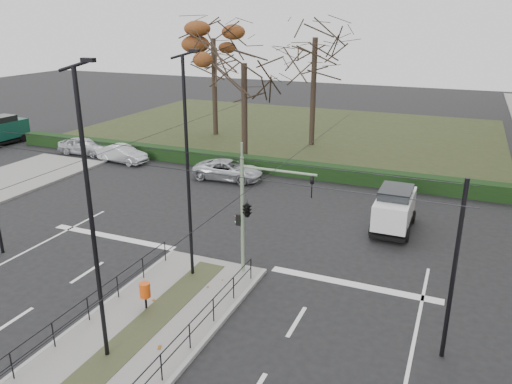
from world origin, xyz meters
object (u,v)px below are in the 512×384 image
(traffic_light, at_px, (249,208))
(parked_car_fourth, at_px, (228,170))
(parked_car_second, at_px, (122,154))
(green_van, at_px, (0,130))
(bare_tree_center, at_px, (315,46))
(litter_bin, at_px, (145,290))
(white_van, at_px, (395,208))
(parked_car_first, at_px, (83,146))
(streetlamp_median_near, at_px, (92,219))
(rust_tree, at_px, (213,38))
(streetlamp_median_far, at_px, (188,168))
(bare_tree_near, at_px, (244,71))

(traffic_light, bearing_deg, parked_car_fourth, 119.62)
(parked_car_second, xyz_separation_m, green_van, (-13.01, 0.58, 0.60))
(traffic_light, bearing_deg, bare_tree_center, 100.42)
(litter_bin, xyz_separation_m, green_van, (-26.31, 16.82, 0.38))
(white_van, bearing_deg, bare_tree_center, 120.32)
(litter_bin, height_order, parked_car_first, parked_car_first)
(green_van, bearing_deg, bare_tree_center, 22.13)
(streetlamp_median_near, xyz_separation_m, rust_tree, (-11.53, 29.89, 3.77))
(parked_car_second, xyz_separation_m, bare_tree_center, (11.51, 10.55, 7.51))
(parked_car_second, relative_size, white_van, 0.98)
(green_van, bearing_deg, litter_bin, -32.60)
(streetlamp_median_far, bearing_deg, green_van, 152.47)
(parked_car_first, height_order, green_van, green_van)
(litter_bin, height_order, green_van, green_van)
(traffic_light, bearing_deg, litter_bin, -120.74)
(litter_bin, relative_size, streetlamp_median_far, 0.11)
(parked_car_fourth, bearing_deg, streetlamp_median_near, -169.37)
(streetlamp_median_far, bearing_deg, litter_bin, -95.43)
(streetlamp_median_far, distance_m, bare_tree_center, 24.16)
(traffic_light, bearing_deg, rust_tree, 120.26)
(rust_tree, distance_m, bare_tree_near, 9.68)
(green_van, bearing_deg, parked_car_first, 0.90)
(streetlamp_median_near, distance_m, bare_tree_center, 29.81)
(bare_tree_center, bearing_deg, litter_bin, -86.17)
(streetlamp_median_far, relative_size, parked_car_first, 2.25)
(parked_car_fourth, relative_size, white_van, 1.16)
(rust_tree, bearing_deg, parked_car_first, -122.57)
(parked_car_fourth, bearing_deg, green_van, 83.29)
(streetlamp_median_far, distance_m, parked_car_fourth, 14.01)
(parked_car_fourth, bearing_deg, traffic_light, -153.90)
(litter_bin, xyz_separation_m, parked_car_first, (-17.60, 16.96, -0.19))
(green_van, distance_m, bare_tree_near, 22.29)
(litter_bin, bearing_deg, white_van, 57.39)
(parked_car_second, distance_m, bare_tree_near, 10.98)
(streetlamp_median_near, bearing_deg, bare_tree_near, 103.31)
(traffic_light, relative_size, white_van, 1.23)
(litter_bin, height_order, streetlamp_median_near, streetlamp_median_near)
(parked_car_first, distance_m, white_van, 25.48)
(parked_car_fourth, distance_m, bare_tree_near, 7.49)
(parked_car_first, relative_size, bare_tree_center, 0.35)
(traffic_light, distance_m, litter_bin, 5.16)
(white_van, distance_m, bare_tree_near, 15.90)
(parked_car_first, bearing_deg, parked_car_fourth, -100.97)
(white_van, xyz_separation_m, bare_tree_center, (-9.04, 15.46, 7.00))
(traffic_light, xyz_separation_m, bare_tree_center, (-4.19, 22.77, 5.12))
(rust_tree, distance_m, bare_tree_center, 9.32)
(bare_tree_center, bearing_deg, parked_car_second, -137.49)
(white_van, xyz_separation_m, bare_tree_near, (-12.17, 8.59, 5.55))
(white_van, bearing_deg, bare_tree_near, 144.79)
(parked_car_first, bearing_deg, bare_tree_near, -82.00)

